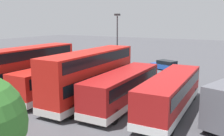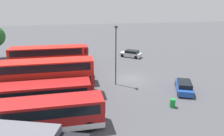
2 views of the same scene
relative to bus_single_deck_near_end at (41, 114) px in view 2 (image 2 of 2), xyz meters
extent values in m
plane|color=#47474C|center=(10.94, -11.26, -1.62)|extent=(140.00, 140.00, 0.00)
cube|color=#A51919|center=(0.00, 0.01, 0.03)|extent=(2.79, 11.14, 2.60)
cube|color=silver|center=(0.00, 0.01, -1.00)|extent=(2.84, 11.19, 0.55)
cube|color=black|center=(0.00, 0.01, 0.63)|extent=(2.84, 10.35, 0.90)
cube|color=black|center=(0.12, -5.57, 0.63)|extent=(2.25, 0.11, 1.10)
cylinder|color=black|center=(1.22, -4.11, -1.07)|extent=(0.32, 1.11, 1.10)
cylinder|color=black|center=(-1.03, -4.16, -1.07)|extent=(0.32, 1.11, 1.10)
cube|color=#A51919|center=(3.97, 0.52, 0.03)|extent=(2.68, 10.49, 2.60)
cube|color=silver|center=(3.97, 0.52, -1.00)|extent=(2.72, 10.53, 0.55)
cube|color=black|center=(3.97, 0.52, 0.63)|extent=(2.73, 9.69, 0.90)
cube|color=black|center=(4.04, -4.74, 0.63)|extent=(2.25, 0.09, 1.10)
cylinder|color=black|center=(5.15, -3.29, -1.07)|extent=(0.31, 1.10, 1.10)
cylinder|color=black|center=(2.90, -3.32, -1.07)|extent=(0.31, 1.10, 1.10)
cylinder|color=black|center=(5.05, 4.36, -1.07)|extent=(0.31, 1.10, 1.10)
cylinder|color=black|center=(2.80, 4.34, -1.07)|extent=(0.31, 1.10, 1.10)
cube|color=red|center=(7.25, 0.55, 0.83)|extent=(2.63, 11.80, 4.20)
cube|color=silver|center=(7.25, 0.55, -1.00)|extent=(2.67, 11.84, 0.55)
cube|color=black|center=(7.25, 0.55, 0.63)|extent=(2.69, 11.00, 0.90)
cube|color=black|center=(7.25, 0.55, 2.33)|extent=(2.69, 11.00, 0.90)
cube|color=black|center=(7.30, -5.38, 0.63)|extent=(2.25, 0.08, 1.10)
cylinder|color=black|center=(8.41, -3.94, -1.07)|extent=(0.31, 1.10, 1.10)
cylinder|color=black|center=(6.16, -3.95, -1.07)|extent=(0.31, 1.10, 1.10)
cylinder|color=black|center=(8.35, 5.05, -1.07)|extent=(0.31, 1.10, 1.10)
cylinder|color=black|center=(6.10, 5.03, -1.07)|extent=(0.31, 1.10, 1.10)
cube|color=red|center=(10.94, 0.24, 0.03)|extent=(2.58, 11.49, 2.60)
cube|color=silver|center=(10.94, 0.24, -1.00)|extent=(2.62, 11.53, 0.55)
cube|color=black|center=(10.94, 0.24, 0.63)|extent=(2.64, 10.69, 0.90)
cube|color=black|center=(10.92, -5.53, 0.63)|extent=(2.25, 0.07, 1.10)
cylinder|color=black|center=(12.05, -4.10, -1.07)|extent=(0.30, 1.10, 1.10)
cylinder|color=black|center=(9.80, -4.10, -1.07)|extent=(0.30, 1.10, 1.10)
cylinder|color=black|center=(12.07, 4.58, -1.07)|extent=(0.30, 1.10, 1.10)
cylinder|color=black|center=(9.82, 4.59, -1.07)|extent=(0.30, 1.10, 1.10)
cube|color=red|center=(14.73, 0.69, 0.83)|extent=(2.57, 10.89, 4.20)
cube|color=silver|center=(14.73, 0.69, -1.00)|extent=(2.61, 10.93, 0.55)
cube|color=black|center=(14.73, 0.69, 0.63)|extent=(2.63, 10.09, 0.90)
cube|color=black|center=(14.73, 0.69, 2.33)|extent=(2.63, 10.09, 0.90)
cube|color=black|center=(14.73, -4.78, 0.63)|extent=(2.25, 0.06, 1.10)
cylinder|color=black|center=(15.86, -3.35, -1.07)|extent=(0.30, 1.10, 1.10)
cylinder|color=black|center=(13.61, -3.36, -1.07)|extent=(0.30, 1.10, 1.10)
cylinder|color=black|center=(15.84, 4.73, -1.07)|extent=(0.30, 1.10, 1.10)
cylinder|color=black|center=(13.59, 4.73, -1.07)|extent=(0.30, 1.10, 1.10)
cube|color=#B71411|center=(18.14, 0.31, 0.03)|extent=(2.74, 10.34, 2.60)
cube|color=silver|center=(18.14, 0.31, -1.00)|extent=(2.78, 10.38, 0.55)
cube|color=black|center=(18.14, 0.31, 0.63)|extent=(2.78, 9.54, 0.90)
cube|color=black|center=(18.04, -4.87, 0.63)|extent=(2.25, 0.10, 1.10)
cylinder|color=black|center=(19.19, -3.46, -1.07)|extent=(0.32, 1.11, 1.10)
cylinder|color=black|center=(16.94, -3.42, -1.07)|extent=(0.32, 1.11, 1.10)
cylinder|color=black|center=(19.33, 4.03, -1.07)|extent=(0.32, 1.11, 1.10)
cylinder|color=black|center=(17.08, 4.07, -1.07)|extent=(0.32, 1.11, 1.10)
cube|color=#A51919|center=(21.59, 0.13, 0.03)|extent=(2.83, 11.80, 2.60)
cube|color=silver|center=(21.59, 0.13, -1.00)|extent=(2.87, 11.84, 0.55)
cube|color=black|center=(21.59, 0.13, 0.63)|extent=(2.87, 11.00, 0.90)
cube|color=black|center=(21.73, -5.77, 0.63)|extent=(2.25, 0.11, 1.10)
cylinder|color=black|center=(22.82, -4.31, -1.07)|extent=(0.33, 1.11, 1.10)
cylinder|color=black|center=(20.57, -4.36, -1.07)|extent=(0.33, 1.11, 1.10)
cylinder|color=black|center=(22.61, 4.63, -1.07)|extent=(0.33, 1.11, 1.10)
cylinder|color=black|center=(20.36, 4.57, -1.07)|extent=(0.33, 1.11, 1.10)
cube|color=#1E479E|center=(5.49, -16.77, -1.09)|extent=(4.79, 3.29, 0.70)
cube|color=black|center=(5.30, -16.70, -0.47)|extent=(3.08, 2.50, 0.55)
cylinder|color=black|center=(7.29, -16.62, -1.30)|extent=(0.68, 0.44, 0.64)
cylinder|color=black|center=(6.71, -18.11, -1.30)|extent=(0.68, 0.44, 0.64)
cylinder|color=black|center=(4.27, -15.44, -1.30)|extent=(0.68, 0.44, 0.64)
cylinder|color=black|center=(3.69, -16.93, -1.30)|extent=(0.68, 0.44, 0.64)
cube|color=silver|center=(22.93, -14.52, -1.09)|extent=(4.01, 4.36, 0.70)
cube|color=black|center=(22.80, -14.68, -0.47)|extent=(2.84, 2.97, 0.55)
cylinder|color=black|center=(23.23, -12.87, -1.30)|extent=(0.57, 0.64, 0.64)
cylinder|color=black|center=(24.48, -13.88, -1.30)|extent=(0.57, 0.64, 0.64)
cylinder|color=black|center=(21.38, -15.17, -1.30)|extent=(0.57, 0.64, 0.64)
cylinder|color=black|center=(22.62, -16.17, -1.30)|extent=(0.57, 0.64, 0.64)
cylinder|color=#38383D|center=(9.39, -8.66, 2.28)|extent=(0.16, 0.16, 7.80)
cube|color=#262628|center=(9.39, -8.66, 6.33)|extent=(0.70, 0.30, 0.24)
cylinder|color=#197F33|center=(1.90, -13.53, -1.15)|extent=(0.60, 0.60, 0.95)
camera|label=1|loc=(-5.11, 18.99, 5.62)|focal=39.92mm
camera|label=2|loc=(-17.64, -3.14, 9.89)|focal=34.31mm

